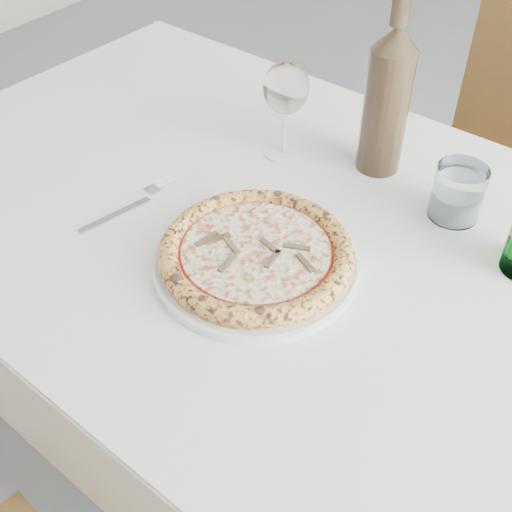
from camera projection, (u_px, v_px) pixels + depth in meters
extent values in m
cube|color=slate|center=(313.00, 379.00, 1.73)|extent=(5.00, 6.00, 0.02)
cube|color=#8D5C22|center=(294.00, 243.00, 1.02)|extent=(1.46, 0.87, 0.04)
cube|color=white|center=(294.00, 232.00, 1.00)|extent=(1.52, 0.93, 0.01)
cube|color=white|center=(409.00, 164.00, 1.34)|extent=(1.48, 0.01, 0.22)
cube|color=white|center=(99.00, 477.00, 0.82)|extent=(1.48, 0.01, 0.22)
cube|color=white|center=(12.00, 140.00, 1.40)|extent=(0.01, 0.87, 0.22)
cylinder|color=#8D5C22|center=(163.00, 185.00, 1.76)|extent=(0.06, 0.06, 0.71)
cube|color=#8D5C22|center=(460.00, 190.00, 1.59)|extent=(0.52, 0.52, 0.04)
cylinder|color=#8D5C22|center=(439.00, 325.00, 1.57)|extent=(0.04, 0.04, 0.43)
cylinder|color=#8D5C22|center=(443.00, 206.00, 1.92)|extent=(0.04, 0.04, 0.43)
cylinder|color=#8D5C22|center=(353.00, 246.00, 1.79)|extent=(0.04, 0.04, 0.43)
cylinder|color=white|center=(256.00, 263.00, 0.94)|extent=(0.30, 0.30, 0.01)
torus|color=white|center=(256.00, 260.00, 0.93)|extent=(0.30, 0.30, 0.01)
cylinder|color=#DCAB56|center=(256.00, 256.00, 0.93)|extent=(0.27, 0.27, 0.01)
torus|color=gold|center=(256.00, 252.00, 0.92)|extent=(0.28, 0.28, 0.03)
cylinder|color=#AF070A|center=(256.00, 252.00, 0.92)|extent=(0.23, 0.23, 0.00)
cylinder|color=beige|center=(256.00, 250.00, 0.92)|extent=(0.22, 0.22, 0.00)
cube|color=brown|center=(272.00, 256.00, 0.90)|extent=(0.04, 0.01, 0.00)
cube|color=brown|center=(286.00, 245.00, 0.92)|extent=(0.03, 0.03, 0.00)
cube|color=brown|center=(281.00, 226.00, 0.95)|extent=(0.01, 0.04, 0.00)
cube|color=brown|center=(253.00, 233.00, 0.94)|extent=(0.03, 0.03, 0.00)
cube|color=brown|center=(229.00, 235.00, 0.94)|extent=(0.04, 0.01, 0.00)
cube|color=brown|center=(210.00, 253.00, 0.91)|extent=(0.03, 0.03, 0.00)
cube|color=brown|center=(240.00, 262.00, 0.89)|extent=(0.01, 0.04, 0.00)
cube|color=brown|center=(262.00, 274.00, 0.88)|extent=(0.03, 0.03, 0.00)
cube|color=#A5A5A5|center=(117.00, 214.00, 1.03)|extent=(0.04, 0.13, 0.00)
cube|color=#A5A5A5|center=(150.00, 191.00, 1.07)|extent=(0.03, 0.02, 0.00)
cylinder|color=#A5A5A5|center=(157.00, 182.00, 1.09)|extent=(0.00, 0.03, 0.00)
cylinder|color=#A5A5A5|center=(159.00, 183.00, 1.09)|extent=(0.00, 0.03, 0.00)
cylinder|color=#A5A5A5|center=(162.00, 184.00, 1.09)|extent=(0.00, 0.03, 0.00)
cylinder|color=#A5A5A5|center=(164.00, 186.00, 1.08)|extent=(0.00, 0.03, 0.00)
cylinder|color=white|center=(284.00, 153.00, 1.16)|extent=(0.07, 0.07, 0.00)
cylinder|color=white|center=(285.00, 130.00, 1.12)|extent=(0.01, 0.01, 0.09)
ellipsoid|color=white|center=(286.00, 88.00, 1.07)|extent=(0.08, 0.08, 0.09)
cylinder|color=white|center=(458.00, 193.00, 1.00)|extent=(0.08, 0.08, 0.09)
cylinder|color=silver|center=(455.00, 204.00, 1.01)|extent=(0.07, 0.07, 0.04)
cylinder|color=black|center=(385.00, 112.00, 1.06)|extent=(0.08, 0.08, 0.22)
cone|color=black|center=(397.00, 37.00, 0.97)|extent=(0.08, 0.08, 0.04)
cylinder|color=black|center=(401.00, 7.00, 0.94)|extent=(0.03, 0.03, 0.05)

